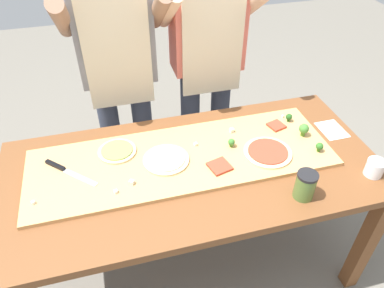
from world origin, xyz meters
TOP-DOWN VIEW (x-y plane):
  - ground_plane at (0.00, 0.00)m, footprint 8.00×8.00m
  - prep_table at (0.00, 0.00)m, footprint 1.75×0.83m
  - cutting_board at (-0.03, 0.06)m, footprint 1.42×0.47m
  - chefs_knife at (-0.57, 0.11)m, footprint 0.23×0.22m
  - pizza_whole_cheese_artichoke at (-0.11, 0.05)m, footprint 0.21×0.21m
  - pizza_whole_tomato_red at (0.36, -0.02)m, footprint 0.23×0.23m
  - pizza_whole_pesto_green at (-0.33, 0.17)m, footprint 0.18×0.18m
  - pizza_slice_near_left at (0.11, -0.06)m, footprint 0.11×0.11m
  - pizza_slice_center at (0.49, 0.16)m, footprint 0.09×0.09m
  - broccoli_floret_center_left at (0.60, -0.07)m, footprint 0.04×0.04m
  - broccoli_floret_center_right at (0.59, 0.06)m, footprint 0.05×0.05m
  - broccoli_floret_front_mid at (0.21, 0.07)m, footprint 0.03×0.03m
  - broccoli_floret_back_right at (0.57, 0.19)m, footprint 0.03×0.03m
  - cheese_crumble_a at (0.56, 0.23)m, footprint 0.02×0.02m
  - cheese_crumble_b at (-0.36, -0.09)m, footprint 0.02×0.02m
  - cheese_crumble_c at (-0.69, -0.06)m, footprint 0.02×0.02m
  - cheese_crumble_d at (0.05, 0.12)m, footprint 0.02×0.02m
  - cheese_crumble_e at (0.25, 0.18)m, footprint 0.02×0.02m
  - cheese_crumble_f at (-0.29, -0.06)m, footprint 0.03×0.03m
  - flour_cup at (0.77, -0.26)m, footprint 0.08×0.08m
  - sauce_jar at (0.40, -0.30)m, footprint 0.09×0.09m
  - recipe_note at (0.78, 0.08)m, footprint 0.12×0.16m
  - cook_left at (-0.24, 0.66)m, footprint 0.54×0.39m
  - cook_right at (0.27, 0.66)m, footprint 0.54×0.39m

SIDE VIEW (x-z plane):
  - ground_plane at x=0.00m, z-range 0.00..0.00m
  - prep_table at x=0.00m, z-range 0.29..1.05m
  - recipe_note at x=0.78m, z-range 0.76..0.77m
  - cutting_board at x=-0.03m, z-range 0.76..0.78m
  - chefs_knife at x=-0.57m, z-range 0.78..0.80m
  - pizza_slice_near_left at x=0.11m, z-range 0.78..0.79m
  - pizza_slice_center at x=0.49m, z-range 0.78..0.79m
  - cheese_crumble_a at x=0.56m, z-range 0.78..0.79m
  - cheese_crumble_c at x=-0.69m, z-range 0.78..0.80m
  - cheese_crumble_d at x=0.05m, z-range 0.78..0.80m
  - cheese_crumble_b at x=-0.36m, z-range 0.78..0.80m
  - pizza_whole_cheese_artichoke at x=-0.11m, z-range 0.78..0.80m
  - pizza_whole_tomato_red at x=0.36m, z-range 0.78..0.80m
  - pizza_whole_pesto_green at x=-0.33m, z-range 0.78..0.80m
  - cheese_crumble_f at x=-0.29m, z-range 0.78..0.80m
  - cheese_crumble_e at x=0.25m, z-range 0.78..0.80m
  - flour_cup at x=0.77m, z-range 0.76..0.84m
  - broccoli_floret_front_mid at x=0.21m, z-range 0.79..0.83m
  - broccoli_floret_back_right at x=0.57m, z-range 0.79..0.83m
  - broccoli_floret_center_left at x=0.60m, z-range 0.79..0.84m
  - broccoli_floret_center_right at x=0.59m, z-range 0.79..0.86m
  - sauce_jar at x=0.40m, z-range 0.76..0.89m
  - cook_left at x=-0.24m, z-range 0.16..1.83m
  - cook_right at x=0.27m, z-range 0.16..1.83m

